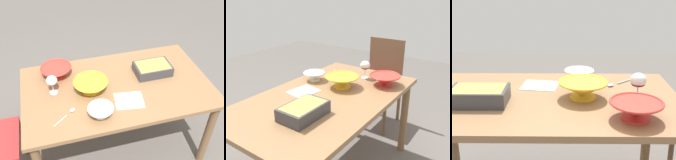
# 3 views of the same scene
# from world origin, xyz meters

# --- Properties ---
(dining_table) EXTENTS (1.49, 0.87, 0.73)m
(dining_table) POSITION_xyz_m (0.00, 0.00, 0.64)
(dining_table) COLOR olive
(dining_table) RESTS_ON ground_plane
(chair) EXTENTS (0.43, 0.43, 0.95)m
(chair) POSITION_xyz_m (1.11, 0.08, 0.52)
(chair) COLOR #B22D2D
(chair) RESTS_ON ground_plane
(wine_glass) EXTENTS (0.08, 0.08, 0.16)m
(wine_glass) POSITION_xyz_m (0.49, -0.05, 0.84)
(wine_glass) COLOR white
(wine_glass) RESTS_ON dining_table
(casserole_dish) EXTENTS (0.29, 0.20, 0.08)m
(casserole_dish) POSITION_xyz_m (-0.33, -0.08, 0.78)
(casserole_dish) COLOR #38383D
(casserole_dish) RESTS_ON dining_table
(mixing_bowl) EXTENTS (0.27, 0.27, 0.09)m
(mixing_bowl) POSITION_xyz_m (0.21, 0.00, 0.78)
(mixing_bowl) COLOR yellow
(mixing_bowl) RESTS_ON dining_table
(small_bowl) EXTENTS (0.18, 0.18, 0.08)m
(small_bowl) POSITION_xyz_m (0.20, 0.28, 0.77)
(small_bowl) COLOR white
(small_bowl) RESTS_ON dining_table
(serving_bowl) EXTENTS (0.25, 0.25, 0.09)m
(serving_bowl) POSITION_xyz_m (0.44, -0.26, 0.78)
(serving_bowl) COLOR red
(serving_bowl) RESTS_ON dining_table
(serving_spoon) EXTENTS (0.17, 0.15, 0.01)m
(serving_spoon) POSITION_xyz_m (0.41, 0.21, 0.74)
(serving_spoon) COLOR silver
(serving_spoon) RESTS_ON dining_table
(napkin) EXTENTS (0.24, 0.21, 0.00)m
(napkin) POSITION_xyz_m (-0.04, 0.19, 0.73)
(napkin) COLOR #B2CCB7
(napkin) RESTS_ON dining_table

